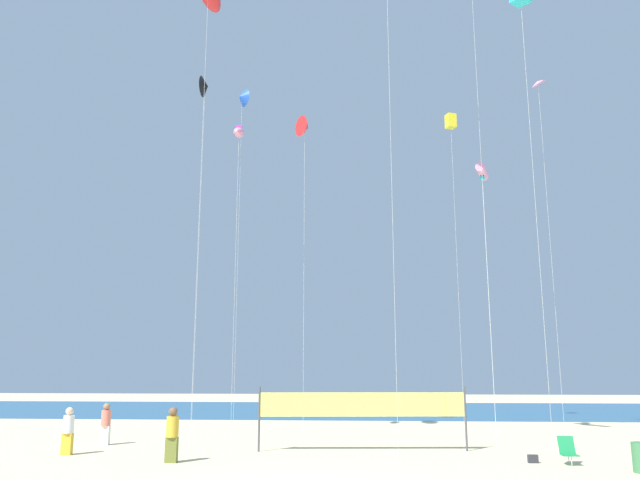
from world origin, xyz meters
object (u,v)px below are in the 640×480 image
(kite_yellow_box, at_px, (451,123))
(volleyball_net, at_px, (362,407))
(beach_handbag, at_px, (533,459))
(kite_pink_tube, at_px, (482,173))
(folding_beach_chair, at_px, (568,450))
(beachgoer_mustard_shirt, at_px, (172,433))
(kite_black_delta, at_px, (205,87))
(kite_pink_diamond, at_px, (538,87))
(kite_red_delta, at_px, (305,127))
(beachgoer_white_shirt, at_px, (68,429))
(beachgoer_coral_shirt, at_px, (106,423))
(kite_blue_delta, at_px, (242,98))
(kite_pink_inflatable, at_px, (239,134))

(kite_yellow_box, bearing_deg, volleyball_net, -118.13)
(beach_handbag, height_order, kite_pink_tube, kite_pink_tube)
(folding_beach_chair, bearing_deg, beachgoer_mustard_shirt, 139.36)
(folding_beach_chair, xyz_separation_m, kite_black_delta, (-15.79, 11.53, 18.85))
(kite_pink_tube, bearing_deg, beach_handbag, -92.03)
(kite_pink_diamond, bearing_deg, volleyball_net, -144.15)
(kite_pink_tube, xyz_separation_m, kite_red_delta, (-8.90, 2.56, 3.60))
(beachgoer_white_shirt, bearing_deg, kite_yellow_box, -82.40)
(folding_beach_chair, height_order, kite_pink_tube, kite_pink_tube)
(volleyball_net, bearing_deg, kite_pink_diamond, 35.85)
(beachgoer_mustard_shirt, distance_m, beachgoer_white_shirt, 4.65)
(beachgoer_coral_shirt, bearing_deg, kite_black_delta, 13.80)
(kite_black_delta, bearing_deg, folding_beach_chair, -36.14)
(beachgoer_coral_shirt, distance_m, folding_beach_chair, 17.82)
(beach_handbag, bearing_deg, volleyball_net, 155.75)
(kite_pink_tube, relative_size, kite_black_delta, 0.63)
(kite_blue_delta, relative_size, kite_pink_inflatable, 1.37)
(folding_beach_chair, bearing_deg, beachgoer_white_shirt, 133.62)
(beachgoer_white_shirt, relative_size, kite_blue_delta, 0.08)
(beachgoer_mustard_shirt, relative_size, kite_red_delta, 0.11)
(beachgoer_coral_shirt, relative_size, folding_beach_chair, 1.89)
(folding_beach_chair, bearing_deg, kite_blue_delta, 92.65)
(beachgoer_mustard_shirt, distance_m, kite_pink_tube, 18.55)
(beachgoer_mustard_shirt, xyz_separation_m, kite_pink_inflatable, (0.56, 6.78, 13.32))
(beach_handbag, bearing_deg, kite_yellow_box, 91.39)
(volleyball_net, relative_size, kite_red_delta, 0.48)
(beachgoer_mustard_shirt, bearing_deg, kite_pink_tube, -166.73)
(kite_blue_delta, bearing_deg, beachgoer_white_shirt, -105.40)
(kite_pink_diamond, distance_m, kite_red_delta, 12.70)
(beachgoer_coral_shirt, relative_size, kite_pink_diamond, 0.09)
(beachgoer_coral_shirt, bearing_deg, folding_beach_chair, -77.54)
(kite_red_delta, height_order, kite_pink_inflatable, kite_red_delta)
(kite_pink_tube, bearing_deg, kite_pink_diamond, 33.37)
(beachgoer_white_shirt, distance_m, kite_red_delta, 19.15)
(kite_black_delta, bearing_deg, beachgoer_coral_shirt, -101.78)
(beach_handbag, xyz_separation_m, kite_pink_inflatable, (-11.51, 5.97, 14.15))
(beach_handbag, height_order, kite_black_delta, kite_black_delta)
(beachgoer_coral_shirt, xyz_separation_m, kite_pink_inflatable, (4.77, 2.23, 13.39))
(volleyball_net, height_order, kite_red_delta, kite_red_delta)
(beach_handbag, bearing_deg, beachgoer_mustard_shirt, -176.15)
(beach_handbag, bearing_deg, kite_pink_diamond, 67.58)
(beachgoer_mustard_shirt, distance_m, beachgoer_coral_shirt, 6.20)
(kite_pink_diamond, bearing_deg, beachgoer_white_shirt, -156.84)
(volleyball_net, distance_m, kite_black_delta, 21.67)
(beachgoer_white_shirt, xyz_separation_m, volleyball_net, (10.78, 1.78, 0.73))
(beachgoer_coral_shirt, height_order, kite_black_delta, kite_black_delta)
(kite_pink_inflatable, bearing_deg, beachgoer_mustard_shirt, -94.74)
(kite_blue_delta, bearing_deg, beachgoer_coral_shirt, -108.89)
(folding_beach_chair, height_order, kite_black_delta, kite_black_delta)
(beach_handbag, distance_m, kite_pink_diamond, 20.47)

